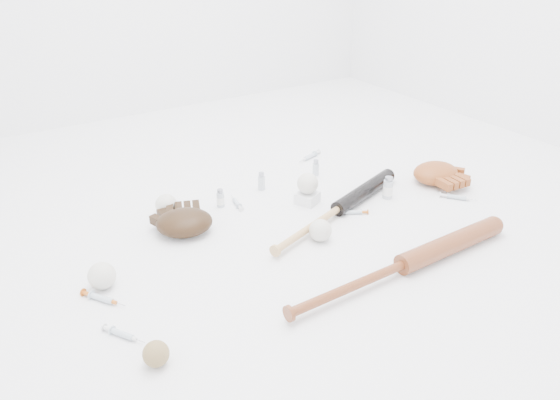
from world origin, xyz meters
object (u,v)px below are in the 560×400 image
bat_dark (338,209)px  glove_dark (184,222)px  pedestal (307,198)px  bat_wood (404,264)px

bat_dark → glove_dark: 0.56m
glove_dark → pedestal: (0.49, -0.04, -0.02)m
bat_wood → pedestal: bat_wood is taller
bat_wood → pedestal: size_ratio=11.97×
bat_wood → bat_dark: bearing=80.2°
pedestal → bat_dark: bearing=-75.9°
bat_dark → pedestal: 0.15m
bat_dark → glove_dark: glove_dark is taller
bat_wood → glove_dark: size_ratio=3.92×
bat_wood → glove_dark: glove_dark is taller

